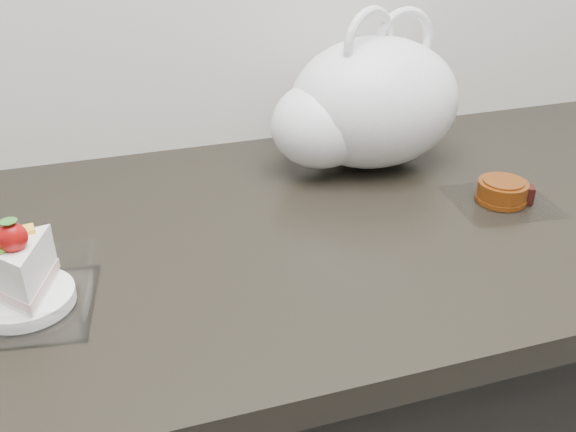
% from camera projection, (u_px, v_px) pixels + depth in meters
% --- Properties ---
extents(cake_tray, '(0.17, 0.17, 0.12)m').
position_uv_depth(cake_tray, '(22.00, 284.00, 0.71)').
color(cake_tray, white).
rests_on(cake_tray, counter).
extents(mooncake_wrap, '(0.15, 0.15, 0.03)m').
position_uv_depth(mooncake_wrap, '(503.00, 193.00, 0.94)').
color(mooncake_wrap, white).
rests_on(mooncake_wrap, counter).
extents(plastic_bag, '(0.36, 0.29, 0.26)m').
position_uv_depth(plastic_bag, '(364.00, 106.00, 1.01)').
color(plastic_bag, white).
rests_on(plastic_bag, counter).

